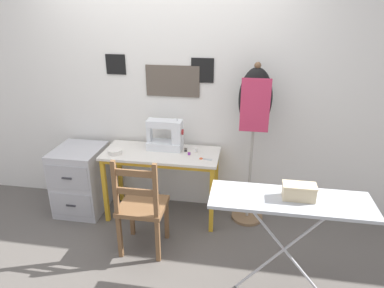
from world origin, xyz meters
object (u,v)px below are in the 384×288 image
at_px(thread_spool_mid_table, 189,153).
at_px(filing_cabinet, 81,180).
at_px(fabric_bowl, 115,152).
at_px(thread_spool_near_machine, 186,150).
at_px(sewing_machine, 167,136).
at_px(ironing_board, 290,204).
at_px(wooden_chair, 142,207).
at_px(thread_spool_far_edge, 196,150).
at_px(scissors, 204,159).
at_px(dress_form, 255,110).
at_px(storage_box, 299,192).

height_order(thread_spool_mid_table, filing_cabinet, thread_spool_mid_table).
relative_size(fabric_bowl, thread_spool_near_machine, 3.90).
height_order(sewing_machine, ironing_board, sewing_machine).
distance_m(thread_spool_mid_table, wooden_chair, 0.70).
xyz_separation_m(thread_spool_far_edge, wooden_chair, (-0.37, -0.63, -0.30)).
bearing_deg(wooden_chair, scissors, 45.34).
bearing_deg(fabric_bowl, dress_form, 8.17).
bearing_deg(dress_form, thread_spool_far_edge, -178.37).
distance_m(sewing_machine, thread_spool_mid_table, 0.29).
height_order(sewing_machine, fabric_bowl, sewing_machine).
distance_m(fabric_bowl, scissors, 0.87).
relative_size(thread_spool_mid_table, filing_cabinet, 0.06).
relative_size(thread_spool_mid_table, storage_box, 0.18).
height_order(sewing_machine, thread_spool_far_edge, sewing_machine).
bearing_deg(thread_spool_far_edge, dress_form, 1.63).
relative_size(fabric_bowl, scissors, 1.10).
height_order(ironing_board, storage_box, storage_box).
xyz_separation_m(thread_spool_mid_table, ironing_board, (0.86, -0.87, 0.05)).
relative_size(fabric_bowl, storage_box, 0.60).
bearing_deg(wooden_chair, sewing_machine, 83.22).
distance_m(scissors, wooden_chair, 0.73).
bearing_deg(dress_form, fabric_bowl, -171.83).
bearing_deg(wooden_chair, thread_spool_near_machine, 66.31).
relative_size(ironing_board, storage_box, 4.91).
distance_m(ironing_board, storage_box, 0.11).
bearing_deg(ironing_board, fabric_bowl, 153.88).
bearing_deg(storage_box, thread_spool_near_machine, 135.88).
bearing_deg(fabric_bowl, wooden_chair, -49.14).
distance_m(dress_form, storage_box, 1.04).
xyz_separation_m(dress_form, ironing_board, (0.27, -0.96, -0.38)).
height_order(scissors, thread_spool_near_machine, thread_spool_near_machine).
bearing_deg(thread_spool_far_edge, wooden_chair, -120.61).
distance_m(scissors, thread_spool_mid_table, 0.17).
height_order(thread_spool_near_machine, storage_box, storage_box).
relative_size(wooden_chair, ironing_board, 0.84).
relative_size(thread_spool_far_edge, ironing_board, 0.04).
xyz_separation_m(wooden_chair, dress_form, (0.92, 0.65, 0.73)).
relative_size(thread_spool_far_edge, filing_cabinet, 0.06).
bearing_deg(thread_spool_near_machine, wooden_chair, -113.69).
xyz_separation_m(wooden_chair, storage_box, (1.23, -0.30, 0.45)).
bearing_deg(ironing_board, thread_spool_mid_table, 134.84).
bearing_deg(fabric_bowl, sewing_machine, 23.00).
xyz_separation_m(fabric_bowl, thread_spool_near_machine, (0.67, 0.17, -0.01)).
relative_size(thread_spool_mid_table, thread_spool_far_edge, 0.93).
bearing_deg(thread_spool_near_machine, sewing_machine, 169.86).
distance_m(thread_spool_near_machine, wooden_chair, 0.74).
xyz_separation_m(scissors, thread_spool_far_edge, (-0.10, 0.15, 0.02)).
bearing_deg(storage_box, scissors, 134.12).
xyz_separation_m(scissors, ironing_board, (0.71, -0.80, 0.07)).
height_order(thread_spool_near_machine, thread_spool_mid_table, thread_spool_mid_table).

